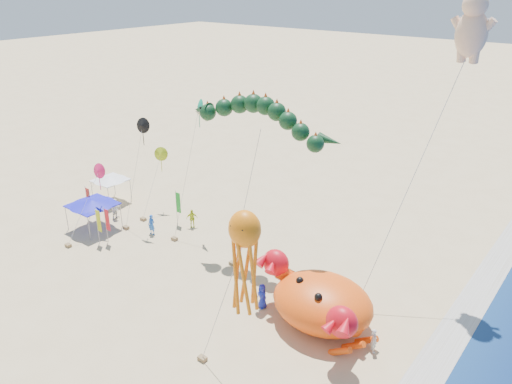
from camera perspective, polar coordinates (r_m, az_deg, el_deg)
ground at (r=35.52m, az=0.57°, el=-11.50°), size 320.00×320.00×0.00m
foam_strip at (r=31.35m, az=19.29°, el=-18.63°), size 320.00×320.00×0.00m
crab_inflatable at (r=32.09m, az=7.47°, el=-12.29°), size 8.87×7.54×3.89m
dragon_kite at (r=35.33m, az=0.32°, el=8.05°), size 11.66×3.78×12.24m
cherub_kite at (r=34.90m, az=23.47°, el=17.02°), size 3.42×9.39×19.63m
octopus_kite at (r=25.17m, az=-1.30°, el=-7.14°), size 3.62×1.83×9.96m
canopy_blue at (r=45.13m, az=-18.23°, el=-1.16°), size 3.85×3.85×2.71m
canopy_white at (r=50.10m, az=-16.35°, el=1.53°), size 3.12×3.12×2.71m
feather_flags at (r=43.98m, az=-15.46°, el=-2.09°), size 7.64×6.50×3.20m
beachgoers at (r=40.79m, az=-8.40°, el=-5.32°), size 27.10×6.33×1.89m
small_kites at (r=43.29m, az=-12.20°, el=4.73°), size 7.72×9.79×11.35m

